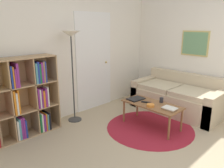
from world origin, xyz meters
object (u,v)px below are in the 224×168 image
at_px(coffee_table, 152,106).
at_px(laptop, 136,99).
at_px(bowl, 150,105).
at_px(couch, 178,97).
at_px(cup, 161,100).
at_px(floor_lamp, 71,44).
at_px(bookshelf, 20,100).

distance_m(coffee_table, laptop, 0.35).
xyz_separation_m(laptop, bowl, (-0.12, -0.41, 0.01)).
bearing_deg(couch, cup, -170.76).
xyz_separation_m(coffee_table, laptop, (-0.02, 0.35, 0.06)).
distance_m(laptop, bowl, 0.43).
distance_m(floor_lamp, cup, 1.86).
distance_m(coffee_table, cup, 0.21).
bearing_deg(floor_lamp, bookshelf, 174.72).
height_order(laptop, cup, cup).
relative_size(bookshelf, coffee_table, 1.24).
relative_size(floor_lamp, bowl, 12.85).
bearing_deg(floor_lamp, coffee_table, -55.31).
relative_size(bowl, cup, 1.44).
height_order(couch, laptop, couch).
relative_size(bookshelf, floor_lamp, 0.77).
distance_m(floor_lamp, coffee_table, 1.77).
relative_size(floor_lamp, cup, 18.55).
height_order(bookshelf, coffee_table, bookshelf).
bearing_deg(laptop, bowl, -105.67).
relative_size(floor_lamp, coffee_table, 1.61).
bearing_deg(laptop, couch, -14.92).
relative_size(floor_lamp, couch, 0.94).
xyz_separation_m(bookshelf, coffee_table, (1.76, -1.26, -0.23)).
bearing_deg(bookshelf, laptop, -27.74).
bearing_deg(laptop, coffee_table, -86.98).
bearing_deg(cup, bowl, 177.67).
distance_m(bookshelf, laptop, 1.97).
bearing_deg(coffee_table, laptop, 93.02).
bearing_deg(bowl, laptop, 74.33).
bearing_deg(bowl, coffee_table, 26.11).
bearing_deg(bowl, couch, 6.27).
xyz_separation_m(floor_lamp, cup, (0.98, -1.25, -0.96)).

